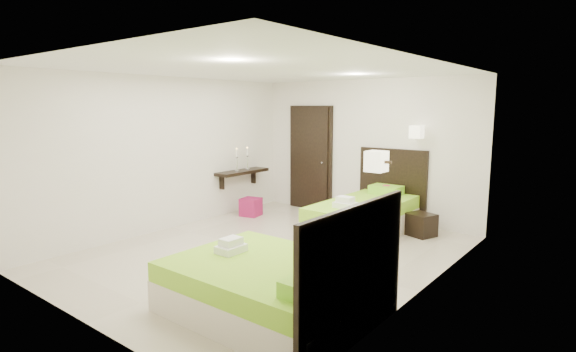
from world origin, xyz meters
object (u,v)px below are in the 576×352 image
Objects in this scene: bed_double at (276,286)px; nightstand at (421,225)px; bed_single at (366,215)px; ottoman at (251,207)px.

bed_double is 3.65m from nightstand.
bed_double is (0.71, -3.20, -0.02)m from bed_single.
bed_single is 3.27m from bed_double.
bed_single reaches higher than ottoman.
bed_double reaches higher than nightstand.
bed_single is 5.20× the size of nightstand.
bed_single is at bearing 6.32° from ottoman.
bed_single is at bearing 102.56° from bed_double.
bed_double is 4.25m from ottoman.
ottoman is at bearing -173.68° from bed_single.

